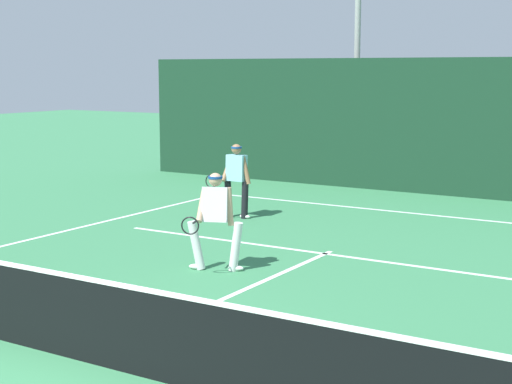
{
  "coord_description": "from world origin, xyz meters",
  "views": [
    {
      "loc": [
        6.17,
        -6.27,
        3.32
      ],
      "look_at": [
        -1.5,
        6.23,
        1.0
      ],
      "focal_mm": 55.16,
      "sensor_mm": 36.0,
      "label": 1
    }
  ],
  "objects_px": {
    "player_far": "(236,177)",
    "light_pole": "(358,21)",
    "tennis_ball": "(200,209)",
    "player_near": "(215,217)"
  },
  "relations": [
    {
      "from": "light_pole",
      "to": "player_far",
      "type": "bearing_deg",
      "value": -87.49
    },
    {
      "from": "player_near",
      "to": "player_far",
      "type": "height_order",
      "value": "player_far"
    },
    {
      "from": "player_near",
      "to": "tennis_ball",
      "type": "bearing_deg",
      "value": -73.85
    },
    {
      "from": "player_far",
      "to": "tennis_ball",
      "type": "height_order",
      "value": "player_far"
    },
    {
      "from": "tennis_ball",
      "to": "player_near",
      "type": "bearing_deg",
      "value": -51.72
    },
    {
      "from": "player_far",
      "to": "light_pole",
      "type": "distance_m",
      "value": 8.0
    },
    {
      "from": "player_near",
      "to": "tennis_ball",
      "type": "height_order",
      "value": "player_near"
    },
    {
      "from": "player_far",
      "to": "light_pole",
      "type": "relative_size",
      "value": 0.22
    },
    {
      "from": "tennis_ball",
      "to": "light_pole",
      "type": "relative_size",
      "value": 0.01
    },
    {
      "from": "player_near",
      "to": "light_pole",
      "type": "bearing_deg",
      "value": -99.27
    }
  ]
}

